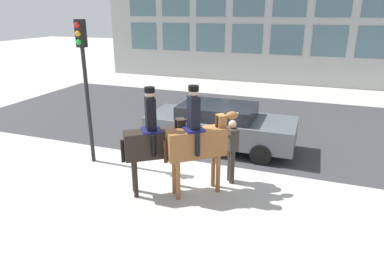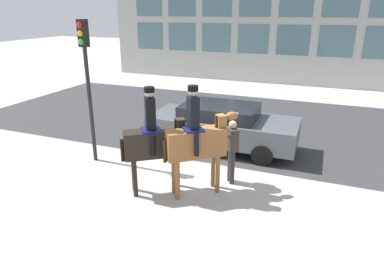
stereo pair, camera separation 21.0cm
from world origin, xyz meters
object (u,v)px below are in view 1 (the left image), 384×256
mounted_horse_companion (198,140)px  traffic_light (84,70)px  pedestrian_bystander (231,146)px  street_car_near_lane (220,125)px  mounted_horse_lead (156,141)px

mounted_horse_companion → traffic_light: 3.83m
pedestrian_bystander → street_car_near_lane: (-0.90, 2.22, -0.23)m
mounted_horse_lead → pedestrian_bystander: 1.95m
mounted_horse_lead → traffic_light: 3.06m
street_car_near_lane → traffic_light: size_ratio=1.16×
mounted_horse_companion → street_car_near_lane: bearing=55.3°
mounted_horse_lead → street_car_near_lane: bearing=42.7°
mounted_horse_companion → street_car_near_lane: mounted_horse_companion is taller
pedestrian_bystander → traffic_light: 4.50m
mounted_horse_companion → pedestrian_bystander: (0.63, 0.80, -0.39)m
mounted_horse_lead → pedestrian_bystander: (1.59, 1.08, -0.34)m
street_car_near_lane → traffic_light: (-3.25, -2.34, 1.95)m
traffic_light → street_car_near_lane: bearing=35.8°
mounted_horse_companion → street_car_near_lane: size_ratio=0.57×
pedestrian_bystander → traffic_light: bearing=-32.7°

